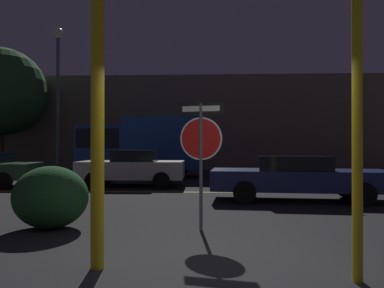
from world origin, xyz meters
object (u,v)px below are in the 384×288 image
at_px(yellow_pole_right, 357,126).
at_px(street_lamp, 58,74).
at_px(tree_0, 1,92).
at_px(stop_sign, 201,140).
at_px(yellow_pole_left, 98,124).
at_px(delivery_truck, 141,144).
at_px(passing_car_2, 133,168).
at_px(hedge_bush_1, 51,197).
at_px(passing_car_3, 297,177).

height_order(yellow_pole_right, street_lamp, street_lamp).
height_order(yellow_pole_right, tree_0, tree_0).
distance_m(stop_sign, tree_0, 20.30).
distance_m(yellow_pole_left, delivery_truck, 14.02).
xyz_separation_m(yellow_pole_left, passing_car_2, (-1.49, 9.42, -1.08)).
bearing_deg(yellow_pole_left, yellow_pole_right, -6.17).
bearing_deg(passing_car_2, street_lamp, 45.41).
height_order(yellow_pole_left, passing_car_2, yellow_pole_left).
xyz_separation_m(delivery_truck, tree_0, (-9.30, 3.90, 3.23)).
bearing_deg(passing_car_2, delivery_truck, 5.72).
bearing_deg(delivery_truck, yellow_pole_left, -169.09).
xyz_separation_m(yellow_pole_left, yellow_pole_right, (3.02, -0.33, -0.05)).
distance_m(yellow_pole_left, yellow_pole_right, 3.04).
xyz_separation_m(delivery_truck, street_lamp, (-4.21, 0.06, 3.53)).
bearing_deg(yellow_pole_right, delivery_truck, 109.49).
height_order(yellow_pole_left, tree_0, tree_0).
height_order(yellow_pole_left, yellow_pole_right, yellow_pole_left).
xyz_separation_m(hedge_bush_1, passing_car_3, (5.35, 3.75, 0.07)).
distance_m(stop_sign, street_lamp, 14.39).
bearing_deg(yellow_pole_left, stop_sign, 59.95).
distance_m(stop_sign, yellow_pole_right, 3.04).
bearing_deg(street_lamp, passing_car_3, -38.58).
bearing_deg(passing_car_3, stop_sign, -29.37).
bearing_deg(stop_sign, passing_car_2, 122.31).
relative_size(street_lamp, tree_0, 0.99).
relative_size(delivery_truck, street_lamp, 0.84).
bearing_deg(tree_0, stop_sign, -51.28).
relative_size(passing_car_2, street_lamp, 0.54).
bearing_deg(yellow_pole_right, yellow_pole_left, 173.83).
xyz_separation_m(yellow_pole_left, passing_car_3, (3.83, 5.92, -1.13)).
relative_size(stop_sign, passing_car_3, 0.46).
bearing_deg(passing_car_3, yellow_pole_right, -2.31).
height_order(yellow_pole_left, street_lamp, street_lamp).
bearing_deg(street_lamp, delivery_truck, -0.86).
xyz_separation_m(passing_car_2, tree_0, (-9.81, 8.35, 4.14)).
height_order(yellow_pole_right, passing_car_2, yellow_pole_right).
distance_m(hedge_bush_1, delivery_truck, 11.76).
bearing_deg(yellow_pole_right, tree_0, 128.36).
xyz_separation_m(passing_car_3, tree_0, (-15.13, 11.85, 4.19)).
bearing_deg(stop_sign, hedge_bush_1, -168.85).
distance_m(stop_sign, hedge_bush_1, 2.95).
bearing_deg(tree_0, delivery_truck, -22.76).
bearing_deg(stop_sign, street_lamp, 134.07).
relative_size(stop_sign, street_lamp, 0.31).
height_order(passing_car_2, tree_0, tree_0).
distance_m(passing_car_2, passing_car_3, 6.37).
relative_size(passing_car_3, delivery_truck, 0.80).
distance_m(passing_car_3, tree_0, 19.67).
bearing_deg(hedge_bush_1, yellow_pole_right, -28.79).
bearing_deg(hedge_bush_1, street_lamp, 111.73).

